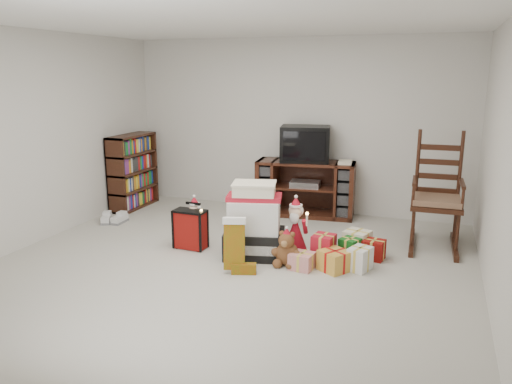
% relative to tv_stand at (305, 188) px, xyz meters
% --- Properties ---
extents(room, '(5.01, 5.01, 2.51)m').
position_rel_tv_stand_xyz_m(room, '(-0.24, -2.22, 0.85)').
color(room, '#A4A196').
rests_on(room, ground).
extents(tv_stand, '(1.42, 0.63, 0.79)m').
position_rel_tv_stand_xyz_m(tv_stand, '(0.00, 0.00, 0.00)').
color(tv_stand, '#422012').
rests_on(tv_stand, floor).
extents(bookshelf, '(0.30, 0.91, 1.11)m').
position_rel_tv_stand_xyz_m(bookshelf, '(-2.56, -0.47, 0.14)').
color(bookshelf, '#3B1910').
rests_on(bookshelf, floor).
extents(rocking_chair, '(0.59, 0.95, 1.41)m').
position_rel_tv_stand_xyz_m(rocking_chair, '(1.77, -0.73, 0.09)').
color(rocking_chair, '#3B1910').
rests_on(rocking_chair, floor).
extents(gift_pile, '(0.75, 0.63, 0.83)m').
position_rel_tv_stand_xyz_m(gift_pile, '(-0.11, -1.81, -0.03)').
color(gift_pile, black).
rests_on(gift_pile, floor).
extents(red_suitcase, '(0.36, 0.20, 0.54)m').
position_rel_tv_stand_xyz_m(red_suitcase, '(-0.89, -1.83, -0.16)').
color(red_suitcase, maroon).
rests_on(red_suitcase, floor).
extents(stocking, '(0.30, 0.20, 0.59)m').
position_rel_tv_stand_xyz_m(stocking, '(-0.14, -2.31, -0.10)').
color(stocking, '#0D790D').
rests_on(stocking, floor).
extents(teddy_bear, '(0.25, 0.22, 0.37)m').
position_rel_tv_stand_xyz_m(teddy_bear, '(0.32, -1.95, -0.23)').
color(teddy_bear, brown).
rests_on(teddy_bear, floor).
extents(santa_figurine, '(0.33, 0.31, 0.67)m').
position_rel_tv_stand_xyz_m(santa_figurine, '(0.31, -1.60, -0.14)').
color(santa_figurine, '#A41121').
rests_on(santa_figurine, floor).
extents(mrs_claus_figurine, '(0.29, 0.28, 0.60)m').
position_rel_tv_stand_xyz_m(mrs_claus_figurine, '(-0.90, -1.71, -0.16)').
color(mrs_claus_figurine, '#A41121').
rests_on(mrs_claus_figurine, floor).
extents(sneaker_pair, '(0.37, 0.31, 0.10)m').
position_rel_tv_stand_xyz_m(sneaker_pair, '(-2.37, -1.29, -0.34)').
color(sneaker_pair, silver).
rests_on(sneaker_pair, floor).
extents(gift_cluster, '(0.71, 1.04, 0.24)m').
position_rel_tv_stand_xyz_m(gift_cluster, '(0.85, -1.67, -0.27)').
color(gift_cluster, '#AC1323').
rests_on(gift_cluster, floor).
extents(crt_television, '(0.76, 0.62, 0.50)m').
position_rel_tv_stand_xyz_m(crt_television, '(-0.02, -0.01, 0.64)').
color(crt_television, black).
rests_on(crt_television, tv_stand).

